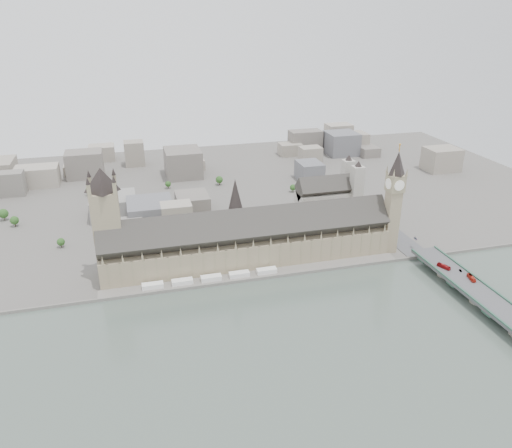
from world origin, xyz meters
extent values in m
plane|color=#595651|center=(0.00, 0.00, 0.00)|extent=(900.00, 900.00, 0.00)
plane|color=#4A574E|center=(0.00, -165.00, 0.00)|extent=(600.00, 600.00, 0.00)
cube|color=slate|center=(0.00, -15.00, 1.50)|extent=(600.00, 1.50, 3.00)
cube|color=slate|center=(0.00, -7.50, 1.00)|extent=(270.00, 15.00, 2.00)
cube|color=white|center=(-90.00, -7.00, 4.00)|extent=(18.00, 7.00, 4.00)
cube|color=white|center=(-65.00, -7.00, 4.00)|extent=(18.00, 7.00, 4.00)
cube|color=white|center=(-40.00, -7.00, 4.00)|extent=(18.00, 7.00, 4.00)
cube|color=white|center=(-15.00, -7.00, 4.00)|extent=(18.00, 7.00, 4.00)
cube|color=white|center=(10.00, -7.00, 4.00)|extent=(18.00, 7.00, 4.00)
cube|color=#8B745E|center=(0.00, 20.00, 12.50)|extent=(265.00, 40.00, 25.00)
cube|color=#2F2D2A|center=(0.00, 20.00, 35.08)|extent=(265.00, 40.73, 40.73)
cube|color=#8B745E|center=(138.00, 8.00, 31.00)|extent=(12.00, 12.00, 62.00)
cube|color=gray|center=(138.00, 8.00, 70.00)|extent=(14.00, 14.00, 16.00)
cylinder|color=white|center=(145.20, 8.00, 70.00)|extent=(0.60, 10.00, 10.00)
cylinder|color=white|center=(130.80, 8.00, 70.00)|extent=(0.60, 10.00, 10.00)
cylinder|color=white|center=(138.00, 15.20, 70.00)|extent=(10.00, 0.60, 10.00)
cylinder|color=white|center=(138.00, 0.80, 70.00)|extent=(10.00, 0.60, 10.00)
cone|color=black|center=(138.00, 8.00, 89.00)|extent=(17.00, 17.00, 22.00)
cylinder|color=#F6AC48|center=(138.00, 8.00, 103.00)|extent=(1.00, 1.00, 6.00)
sphere|color=#F6AC48|center=(138.00, 8.00, 106.50)|extent=(2.00, 2.00, 2.00)
cone|color=gray|center=(144.50, 14.50, 82.00)|extent=(2.40, 2.40, 8.00)
cone|color=gray|center=(131.50, 14.50, 82.00)|extent=(2.40, 2.40, 8.00)
cone|color=gray|center=(144.50, 1.50, 82.00)|extent=(2.40, 2.40, 8.00)
cone|color=gray|center=(131.50, 1.50, 82.00)|extent=(2.40, 2.40, 8.00)
cube|color=#8B745E|center=(-122.00, 26.00, 40.00)|extent=(23.00, 23.00, 80.00)
cone|color=black|center=(-122.00, 26.00, 90.00)|extent=(30.00, 30.00, 20.00)
cylinder|color=gray|center=(-10.00, 26.00, 43.00)|extent=(12.00, 12.00, 20.00)
cone|color=black|center=(-10.00, 26.00, 67.00)|extent=(13.00, 13.00, 28.00)
cube|color=#474749|center=(162.00, -87.50, 5.12)|extent=(25.00, 325.00, 10.25)
cube|color=#A5A194|center=(105.00, 95.00, 17.00)|extent=(60.00, 28.00, 34.00)
cube|color=#2F2D2A|center=(105.00, 95.00, 39.00)|extent=(60.00, 28.28, 28.28)
cube|color=#A5A194|center=(137.00, 107.00, 32.00)|extent=(12.00, 12.00, 64.00)
cube|color=#A5A194|center=(137.00, 83.00, 32.00)|extent=(12.00, 12.00, 64.00)
imported|color=maroon|center=(157.49, -53.40, 11.96)|extent=(7.21, 12.47, 3.42)
imported|color=red|center=(168.04, -76.76, 11.93)|extent=(5.45, 12.36, 3.35)
imported|color=gray|center=(168.28, -62.14, 10.88)|extent=(2.25, 4.05, 1.26)
imported|color=gray|center=(165.85, 5.38, 11.00)|extent=(3.12, 5.47, 1.49)
camera|label=1|loc=(-100.01, -381.36, 219.67)|focal=35.00mm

